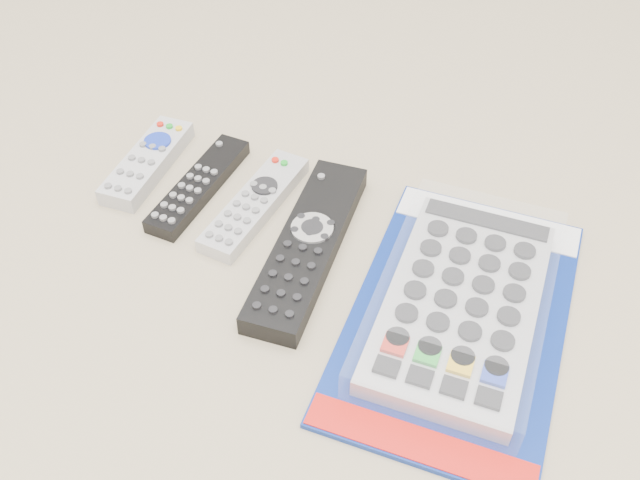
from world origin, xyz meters
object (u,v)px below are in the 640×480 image
at_px(remote_large_black, 308,245).
at_px(jumbo_remote_packaged, 462,303).
at_px(remote_small_grey, 147,162).
at_px(remote_silver_dvd, 255,204).
at_px(remote_slim_black, 199,185).

height_order(remote_large_black, jumbo_remote_packaged, jumbo_remote_packaged).
bearing_deg(jumbo_remote_packaged, remote_small_grey, 167.64).
height_order(remote_silver_dvd, jumbo_remote_packaged, jumbo_remote_packaged).
relative_size(remote_slim_black, jumbo_remote_packaged, 0.50).
distance_m(remote_small_grey, remote_large_black, 0.25).
bearing_deg(remote_small_grey, remote_silver_dvd, -9.07).
height_order(remote_slim_black, remote_large_black, remote_large_black).
relative_size(remote_slim_black, remote_large_black, 0.68).
xyz_separation_m(remote_small_grey, remote_silver_dvd, (0.16, -0.01, -0.00)).
bearing_deg(remote_silver_dvd, remote_large_black, -20.88).
height_order(remote_small_grey, remote_slim_black, remote_small_grey).
distance_m(remote_silver_dvd, remote_large_black, 0.09).
xyz_separation_m(remote_slim_black, jumbo_remote_packaged, (0.34, -0.06, 0.01)).
bearing_deg(remote_silver_dvd, remote_slim_black, -177.55).
bearing_deg(remote_large_black, remote_small_grey, 162.23).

